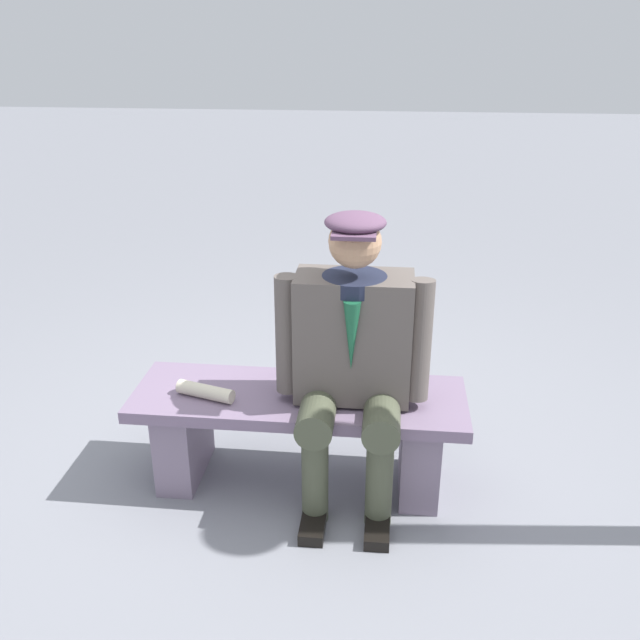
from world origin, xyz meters
name	(u,v)px	position (x,y,z in m)	size (l,w,h in m)	color
ground_plane	(300,479)	(0.00, 0.00, 0.00)	(30.00, 30.00, 0.00)	gray
bench	(299,425)	(0.00, 0.00, 0.29)	(1.43, 0.47, 0.44)	slate
seated_man	(352,352)	(-0.23, 0.06, 0.68)	(0.64, 0.57, 1.25)	#59504B
rolled_magazine	(205,391)	(0.39, 0.08, 0.47)	(0.06, 0.06, 0.26)	beige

